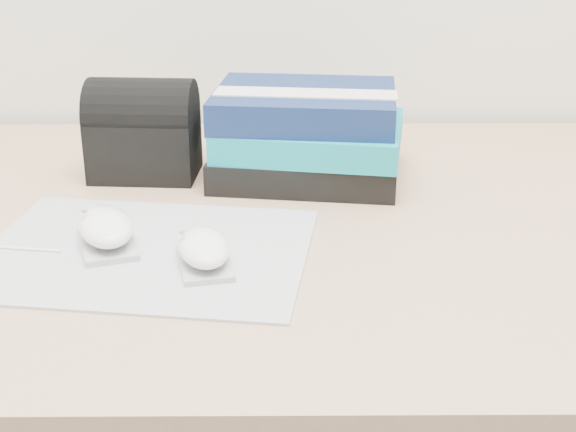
{
  "coord_description": "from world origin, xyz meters",
  "views": [
    {
      "loc": [
        -0.11,
        0.68,
        1.11
      ],
      "look_at": [
        -0.1,
        1.48,
        0.77
      ],
      "focal_mm": 50.0,
      "sensor_mm": 36.0,
      "label": 1
    }
  ],
  "objects_px": {
    "desk": "(359,351)",
    "book_stack": "(307,134)",
    "pouch": "(143,129)",
    "mouse_front": "(204,250)",
    "mouse_rear": "(106,229)"
  },
  "relations": [
    {
      "from": "desk",
      "to": "book_stack",
      "type": "xyz_separation_m",
      "value": [
        -0.07,
        0.08,
        0.29
      ]
    },
    {
      "from": "book_stack",
      "to": "pouch",
      "type": "bearing_deg",
      "value": 179.11
    },
    {
      "from": "book_stack",
      "to": "pouch",
      "type": "height_order",
      "value": "pouch"
    },
    {
      "from": "desk",
      "to": "book_stack",
      "type": "bearing_deg",
      "value": 132.99
    },
    {
      "from": "mouse_rear",
      "to": "book_stack",
      "type": "xyz_separation_m",
      "value": [
        0.23,
        0.23,
        0.04
      ]
    },
    {
      "from": "mouse_rear",
      "to": "pouch",
      "type": "bearing_deg",
      "value": 88.58
    },
    {
      "from": "desk",
      "to": "book_stack",
      "type": "height_order",
      "value": "book_stack"
    },
    {
      "from": "desk",
      "to": "book_stack",
      "type": "relative_size",
      "value": 5.82
    },
    {
      "from": "book_stack",
      "to": "pouch",
      "type": "distance_m",
      "value": 0.22
    },
    {
      "from": "mouse_rear",
      "to": "pouch",
      "type": "distance_m",
      "value": 0.24
    },
    {
      "from": "mouse_front",
      "to": "pouch",
      "type": "height_order",
      "value": "pouch"
    },
    {
      "from": "mouse_rear",
      "to": "mouse_front",
      "type": "distance_m",
      "value": 0.12
    },
    {
      "from": "pouch",
      "to": "desk",
      "type": "bearing_deg",
      "value": -15.44
    },
    {
      "from": "desk",
      "to": "mouse_front",
      "type": "height_order",
      "value": "mouse_front"
    },
    {
      "from": "desk",
      "to": "mouse_front",
      "type": "distance_m",
      "value": 0.38
    }
  ]
}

